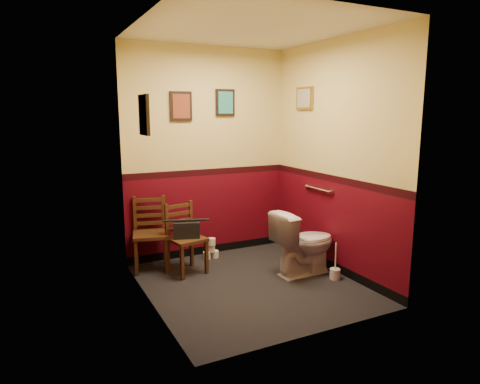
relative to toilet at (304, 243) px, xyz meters
name	(u,v)px	position (x,y,z in m)	size (l,w,h in m)	color
floor	(250,284)	(-0.72, -0.01, -0.37)	(2.20, 2.40, 0.00)	black
ceiling	(251,28)	(-0.72, -0.01, 2.33)	(2.20, 2.40, 0.00)	silver
wall_back	(207,154)	(-0.72, 1.19, 0.98)	(2.20, 2.70, 0.00)	#4E0612
wall_front	(321,179)	(-0.72, -1.21, 0.98)	(2.20, 2.70, 0.00)	#4E0612
wall_left	(147,169)	(-1.82, -0.01, 0.98)	(2.40, 2.70, 0.00)	#4E0612
wall_right	(334,158)	(0.38, -0.01, 0.98)	(2.40, 2.70, 0.00)	#4E0612
grab_bar	(318,189)	(0.35, 0.24, 0.58)	(0.05, 0.56, 0.06)	silver
framed_print_back_a	(181,106)	(-1.07, 1.17, 1.58)	(0.28, 0.04, 0.36)	black
framed_print_back_b	(225,103)	(-0.47, 1.17, 1.63)	(0.26, 0.04, 0.34)	black
framed_print_left	(144,115)	(-1.80, 0.09, 1.48)	(0.04, 0.30, 0.38)	black
framed_print_right	(304,98)	(0.36, 0.59, 1.68)	(0.04, 0.34, 0.28)	olive
toilet	(304,243)	(0.00, 0.00, 0.00)	(0.43, 0.76, 0.75)	white
toilet_brush	(335,273)	(0.22, -0.30, -0.30)	(0.12, 0.12, 0.43)	silver
chair_left	(150,234)	(-1.56, 0.97, 0.06)	(0.49, 0.49, 0.87)	#513218
chair_right	(185,238)	(-1.23, 0.67, 0.04)	(0.45, 0.45, 0.83)	#513218
handbag	(186,230)	(-1.22, 0.64, 0.15)	(0.34, 0.24, 0.22)	black
tp_stack	(211,250)	(-0.77, 0.98, -0.26)	(0.21, 0.13, 0.28)	silver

